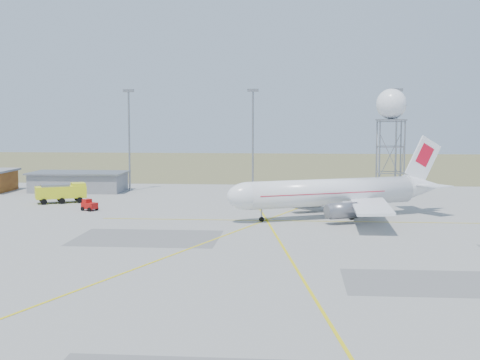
# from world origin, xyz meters

# --- Properties ---
(ground) EXTENTS (400.00, 400.00, 0.00)m
(ground) POSITION_xyz_m (0.00, 0.00, 0.00)
(ground) COLOR #9D9D98
(ground) RESTS_ON ground
(grass_strip) EXTENTS (400.00, 120.00, 0.03)m
(grass_strip) POSITION_xyz_m (0.00, 140.00, 0.01)
(grass_strip) COLOR #5F6738
(grass_strip) RESTS_ON ground
(building_grey) EXTENTS (19.00, 10.00, 3.90)m
(building_grey) POSITION_xyz_m (-45.00, 64.00, 1.97)
(building_grey) COLOR gray
(building_grey) RESTS_ON ground
(mast_a) EXTENTS (2.20, 0.50, 20.50)m
(mast_a) POSITION_xyz_m (-35.00, 66.00, 12.07)
(mast_a) COLOR gray
(mast_a) RESTS_ON ground
(mast_b) EXTENTS (2.20, 0.50, 20.50)m
(mast_b) POSITION_xyz_m (-10.00, 66.00, 12.07)
(mast_b) COLOR gray
(mast_b) RESTS_ON ground
(mast_c) EXTENTS (2.20, 0.50, 20.50)m
(mast_c) POSITION_xyz_m (18.00, 66.00, 12.07)
(mast_c) COLOR gray
(mast_c) RESTS_ON ground
(airliner_main) EXTENTS (34.00, 31.67, 12.17)m
(airliner_main) POSITION_xyz_m (4.31, 33.79, 3.73)
(airliner_main) COLOR white
(airliner_main) RESTS_ON ground
(radar_tower) EXTENTS (5.57, 5.57, 20.15)m
(radar_tower) POSITION_xyz_m (15.88, 58.32, 11.31)
(radar_tower) COLOR gray
(radar_tower) RESTS_ON ground
(fire_truck) EXTENTS (8.90, 6.39, 3.41)m
(fire_truck) POSITION_xyz_m (-42.24, 46.74, 1.64)
(fire_truck) COLOR yellow
(fire_truck) RESTS_ON ground
(baggage_tug) EXTENTS (2.82, 2.70, 1.84)m
(baggage_tug) POSITION_xyz_m (-34.62, 37.88, 0.70)
(baggage_tug) COLOR #AD0F0C
(baggage_tug) RESTS_ON ground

